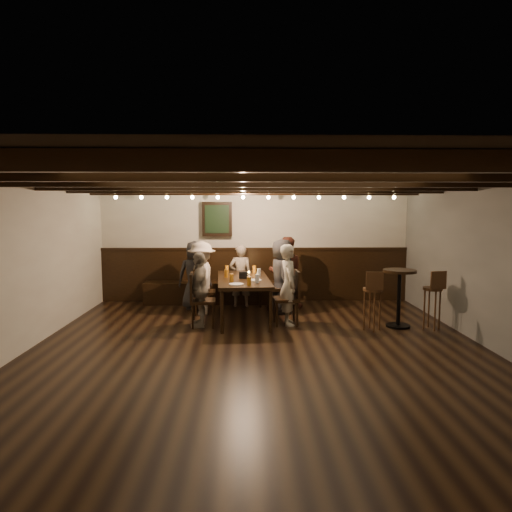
{
  "coord_description": "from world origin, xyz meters",
  "views": [
    {
      "loc": [
        -0.18,
        -6.18,
        1.98
      ],
      "look_at": [
        -0.03,
        1.3,
        1.19
      ],
      "focal_mm": 32.0,
      "sensor_mm": 36.0,
      "label": 1
    }
  ],
  "objects_px": {
    "chair_left_far": "(202,310)",
    "bar_stool_right": "(432,307)",
    "person_bench_right": "(286,272)",
    "person_right_far": "(289,285)",
    "high_top_table": "(399,289)",
    "dining_table": "(243,281)",
    "person_bench_centre": "(240,276)",
    "chair_right_far": "(287,308)",
    "person_right_near": "(282,276)",
    "chair_right_near": "(280,297)",
    "person_bench_left": "(195,275)",
    "person_left_far": "(200,289)",
    "chair_left_near": "(204,300)",
    "bar_stool_left": "(372,308)",
    "person_left_near": "(202,278)"
  },
  "relations": [
    {
      "from": "chair_right_near",
      "to": "bar_stool_left",
      "type": "relative_size",
      "value": 1.01
    },
    {
      "from": "person_right_near",
      "to": "person_right_far",
      "type": "xyz_separation_m",
      "value": [
        0.05,
        -0.9,
        -0.01
      ]
    },
    {
      "from": "chair_left_far",
      "to": "high_top_table",
      "type": "distance_m",
      "value": 3.31
    },
    {
      "from": "chair_right_near",
      "to": "bar_stool_left",
      "type": "distance_m",
      "value": 1.91
    },
    {
      "from": "person_bench_centre",
      "to": "person_left_near",
      "type": "bearing_deg",
      "value": 38.66
    },
    {
      "from": "chair_right_near",
      "to": "person_left_far",
      "type": "distance_m",
      "value": 1.76
    },
    {
      "from": "dining_table",
      "to": "person_right_near",
      "type": "distance_m",
      "value": 0.87
    },
    {
      "from": "person_right_far",
      "to": "high_top_table",
      "type": "relative_size",
      "value": 1.42
    },
    {
      "from": "person_bench_left",
      "to": "person_bench_right",
      "type": "distance_m",
      "value": 1.8
    },
    {
      "from": "chair_left_far",
      "to": "bar_stool_right",
      "type": "bearing_deg",
      "value": 82.54
    },
    {
      "from": "person_bench_centre",
      "to": "high_top_table",
      "type": "height_order",
      "value": "person_bench_centre"
    },
    {
      "from": "person_bench_centre",
      "to": "high_top_table",
      "type": "distance_m",
      "value": 3.13
    },
    {
      "from": "dining_table",
      "to": "person_bench_left",
      "type": "bearing_deg",
      "value": 135.0
    },
    {
      "from": "person_bench_right",
      "to": "high_top_table",
      "type": "relative_size",
      "value": 1.46
    },
    {
      "from": "person_bench_right",
      "to": "person_right_near",
      "type": "bearing_deg",
      "value": 71.57
    },
    {
      "from": "chair_left_far",
      "to": "person_bench_centre",
      "type": "relative_size",
      "value": 0.72
    },
    {
      "from": "person_left_near",
      "to": "person_left_far",
      "type": "bearing_deg",
      "value": 0.0
    },
    {
      "from": "person_right_near",
      "to": "chair_left_near",
      "type": "bearing_deg",
      "value": 90.0
    },
    {
      "from": "person_right_near",
      "to": "high_top_table",
      "type": "relative_size",
      "value": 1.45
    },
    {
      "from": "person_left_far",
      "to": "bar_stool_right",
      "type": "bearing_deg",
      "value": 82.6
    },
    {
      "from": "person_bench_left",
      "to": "bar_stool_right",
      "type": "height_order",
      "value": "person_bench_left"
    },
    {
      "from": "chair_right_near",
      "to": "person_bench_left",
      "type": "distance_m",
      "value": 1.72
    },
    {
      "from": "high_top_table",
      "to": "bar_stool_right",
      "type": "relative_size",
      "value": 0.99
    },
    {
      "from": "dining_table",
      "to": "bar_stool_left",
      "type": "xyz_separation_m",
      "value": [
        2.09,
        -0.81,
        -0.32
      ]
    },
    {
      "from": "chair_right_far",
      "to": "person_bench_centre",
      "type": "height_order",
      "value": "person_bench_centre"
    },
    {
      "from": "chair_left_far",
      "to": "person_bench_left",
      "type": "xyz_separation_m",
      "value": [
        -0.26,
        1.34,
        0.4
      ]
    },
    {
      "from": "dining_table",
      "to": "bar_stool_right",
      "type": "distance_m",
      "value": 3.2
    },
    {
      "from": "chair_left_far",
      "to": "chair_right_far",
      "type": "distance_m",
      "value": 1.44
    },
    {
      "from": "dining_table",
      "to": "person_right_near",
      "type": "bearing_deg",
      "value": 30.96
    },
    {
      "from": "chair_left_near",
      "to": "chair_right_near",
      "type": "xyz_separation_m",
      "value": [
        1.44,
        0.09,
        0.03
      ]
    },
    {
      "from": "person_left_far",
      "to": "bar_stool_right",
      "type": "distance_m",
      "value": 3.83
    },
    {
      "from": "chair_left_near",
      "to": "bar_stool_left",
      "type": "xyz_separation_m",
      "value": [
        2.84,
        -1.21,
        0.1
      ]
    },
    {
      "from": "dining_table",
      "to": "chair_left_near",
      "type": "distance_m",
      "value": 0.94
    },
    {
      "from": "dining_table",
      "to": "chair_left_far",
      "type": "height_order",
      "value": "chair_left_far"
    },
    {
      "from": "dining_table",
      "to": "high_top_table",
      "type": "distance_m",
      "value": 2.66
    },
    {
      "from": "person_bench_left",
      "to": "high_top_table",
      "type": "relative_size",
      "value": 1.39
    },
    {
      "from": "person_left_near",
      "to": "chair_left_far",
      "type": "bearing_deg",
      "value": 1.97
    },
    {
      "from": "high_top_table",
      "to": "bar_stool_right",
      "type": "bearing_deg",
      "value": -17.23
    },
    {
      "from": "person_bench_left",
      "to": "person_right_near",
      "type": "relative_size",
      "value": 0.96
    },
    {
      "from": "chair_left_near",
      "to": "high_top_table",
      "type": "relative_size",
      "value": 0.91
    },
    {
      "from": "chair_left_far",
      "to": "chair_right_near",
      "type": "bearing_deg",
      "value": 122.01
    },
    {
      "from": "person_left_near",
      "to": "bar_stool_right",
      "type": "height_order",
      "value": "person_left_near"
    },
    {
      "from": "chair_left_far",
      "to": "bar_stool_right",
      "type": "xyz_separation_m",
      "value": [
        3.79,
        -0.26,
        0.09
      ]
    },
    {
      "from": "dining_table",
      "to": "person_bench_centre",
      "type": "distance_m",
      "value": 1.05
    },
    {
      "from": "dining_table",
      "to": "high_top_table",
      "type": "xyz_separation_m",
      "value": [
        2.59,
        -0.6,
        -0.05
      ]
    },
    {
      "from": "person_bench_centre",
      "to": "person_right_far",
      "type": "xyz_separation_m",
      "value": [
        0.84,
        -1.45,
        0.06
      ]
    },
    {
      "from": "person_right_near",
      "to": "person_right_far",
      "type": "relative_size",
      "value": 1.02
    },
    {
      "from": "person_bench_left",
      "to": "person_right_far",
      "type": "height_order",
      "value": "person_right_far"
    },
    {
      "from": "person_bench_right",
      "to": "person_right_far",
      "type": "bearing_deg",
      "value": 83.66
    },
    {
      "from": "person_right_far",
      "to": "high_top_table",
      "type": "bearing_deg",
      "value": -99.66
    }
  ]
}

